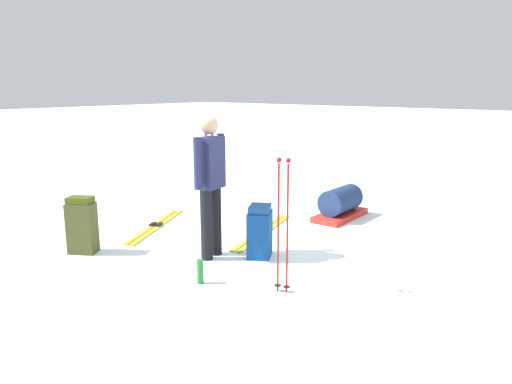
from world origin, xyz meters
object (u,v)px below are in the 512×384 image
(backpack_bright, at_px, (260,232))
(backpack_large_dark, at_px, (82,226))
(ski_pair_near, at_px, (156,226))
(thermos_bottle, at_px, (200,272))
(gear_sled, at_px, (340,204))
(ski_poles_planted_far, at_px, (210,171))
(ski_pair_far, at_px, (262,232))
(ski_poles_planted_near, at_px, (283,219))
(skier_standing, at_px, (210,179))

(backpack_bright, bearing_deg, backpack_large_dark, 35.21)
(ski_pair_near, bearing_deg, thermos_bottle, 151.52)
(ski_pair_near, relative_size, gear_sled, 1.59)
(thermos_bottle, bearing_deg, ski_poles_planted_far, -48.43)
(gear_sled, bearing_deg, ski_poles_planted_far, 36.88)
(ski_pair_far, relative_size, thermos_bottle, 6.93)
(ski_pair_far, height_order, gear_sled, gear_sled)
(backpack_large_dark, xyz_separation_m, ski_poles_planted_near, (-2.61, -0.58, 0.41))
(backpack_bright, bearing_deg, skier_standing, 39.72)
(ski_poles_planted_near, height_order, thermos_bottle, ski_poles_planted_near)
(skier_standing, height_order, ski_poles_planted_near, skier_standing)
(ski_poles_planted_far, bearing_deg, skier_standing, 134.29)
(backpack_bright, xyz_separation_m, thermos_bottle, (-0.03, 1.04, -0.18))
(ski_pair_far, xyz_separation_m, ski_poles_planted_far, (1.16, -0.16, 0.72))
(ski_pair_far, relative_size, ski_poles_planted_near, 1.32)
(skier_standing, xyz_separation_m, ski_pair_near, (1.54, -0.42, -0.94))
(ski_pair_far, xyz_separation_m, thermos_bottle, (-0.60, 1.82, 0.12))
(gear_sled, distance_m, thermos_bottle, 3.21)
(ski_poles_planted_near, height_order, gear_sled, ski_poles_planted_near)
(thermos_bottle, bearing_deg, gear_sled, -87.53)
(backpack_large_dark, xyz_separation_m, gear_sled, (-1.68, -3.43, -0.12))
(ski_pair_near, relative_size, ski_pair_far, 0.94)
(skier_standing, distance_m, backpack_bright, 0.87)
(backpack_large_dark, height_order, backpack_bright, backpack_large_dark)
(backpack_bright, bearing_deg, ski_pair_near, -1.52)
(backpack_bright, bearing_deg, ski_pair_far, -53.81)
(skier_standing, bearing_deg, ski_poles_planted_near, 166.35)
(ski_pair_far, height_order, thermos_bottle, thermos_bottle)
(backpack_large_dark, relative_size, ski_poles_planted_near, 0.52)
(backpack_bright, height_order, ski_poles_planted_far, ski_poles_planted_far)
(ski_poles_planted_far, bearing_deg, ski_pair_far, 171.92)
(ski_poles_planted_near, bearing_deg, ski_pair_far, -46.31)
(backpack_bright, xyz_separation_m, ski_poles_planted_far, (1.73, -0.94, 0.42))
(skier_standing, relative_size, ski_poles_planted_far, 1.29)
(skier_standing, distance_m, ski_pair_near, 1.86)
(ski_pair_near, relative_size, thermos_bottle, 6.55)
(skier_standing, xyz_separation_m, ski_poles_planted_far, (1.28, -1.32, -0.22))
(backpack_bright, relative_size, thermos_bottle, 2.45)
(ski_pair_far, distance_m, backpack_large_dark, 2.40)
(skier_standing, distance_m, gear_sled, 2.66)
(backpack_large_dark, bearing_deg, ski_poles_planted_near, -167.48)
(ski_pair_far, bearing_deg, gear_sled, -108.49)
(ski_pair_near, distance_m, ski_poles_planted_far, 1.17)
(backpack_bright, bearing_deg, ski_poles_planted_far, -28.60)
(ski_pair_near, xyz_separation_m, ski_poles_planted_near, (-2.81, 0.73, 0.74))
(ski_pair_near, bearing_deg, ski_poles_planted_far, -106.10)
(skier_standing, bearing_deg, thermos_bottle, 125.51)
(ski_poles_planted_far, height_order, thermos_bottle, ski_poles_planted_far)
(ski_pair_near, bearing_deg, backpack_large_dark, 98.70)
(skier_standing, bearing_deg, ski_pair_far, -83.95)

